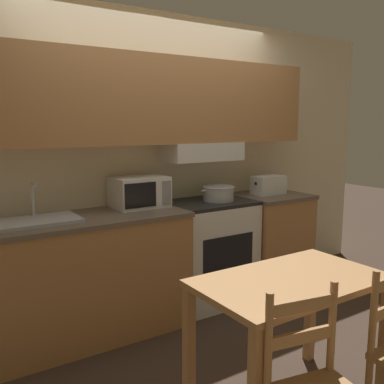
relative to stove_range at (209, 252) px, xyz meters
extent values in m
plane|color=#3D2D23|center=(-0.41, 0.28, -0.47)|extent=(16.00, 16.00, 0.00)
cube|color=beige|center=(-0.41, 0.31, 0.81)|extent=(5.30, 0.05, 2.55)
cube|color=#B27A47|center=(-0.41, 0.12, 1.33)|extent=(2.90, 0.32, 0.70)
cube|color=white|center=(0.00, 0.12, 0.90)|extent=(0.71, 0.34, 0.16)
cube|color=#B27A47|center=(-1.12, -0.02, -0.02)|extent=(1.47, 0.61, 0.90)
cube|color=brown|center=(-1.12, -0.02, 0.45)|extent=(1.49, 0.63, 0.04)
cube|color=#B27A47|center=(0.71, -0.02, -0.02)|extent=(0.65, 0.61, 0.90)
cube|color=brown|center=(0.71, -0.02, 0.45)|extent=(0.67, 0.63, 0.04)
cube|color=white|center=(0.00, 0.00, -0.02)|extent=(0.75, 0.56, 0.90)
cube|color=black|center=(0.00, 0.00, 0.45)|extent=(0.75, 0.56, 0.03)
cube|color=black|center=(0.00, -0.28, 0.05)|extent=(0.52, 0.01, 0.32)
cylinder|color=black|center=(-0.17, -0.11, 0.46)|extent=(0.10, 0.10, 0.01)
cylinder|color=black|center=(0.17, -0.11, 0.46)|extent=(0.10, 0.10, 0.01)
cylinder|color=black|center=(-0.17, 0.11, 0.46)|extent=(0.10, 0.10, 0.01)
cylinder|color=black|center=(0.17, 0.11, 0.46)|extent=(0.10, 0.10, 0.01)
cylinder|color=#B7BABF|center=(0.08, -0.03, 0.53)|extent=(0.27, 0.27, 0.13)
torus|color=#B7BABF|center=(0.08, -0.03, 0.59)|extent=(0.28, 0.28, 0.01)
cylinder|color=#B7BABF|center=(-0.08, -0.03, 0.57)|extent=(0.05, 0.01, 0.01)
cylinder|color=#B7BABF|center=(0.23, -0.03, 0.57)|extent=(0.05, 0.01, 0.01)
cube|color=white|center=(-0.64, 0.10, 0.59)|extent=(0.43, 0.33, 0.25)
cube|color=black|center=(-0.71, -0.06, 0.59)|extent=(0.27, 0.01, 0.20)
cube|color=gray|center=(-0.47, -0.06, 0.59)|extent=(0.08, 0.01, 0.20)
cube|color=white|center=(0.69, -0.01, 0.56)|extent=(0.32, 0.18, 0.18)
cube|color=black|center=(0.53, -0.01, 0.58)|extent=(0.01, 0.02, 0.02)
cube|color=black|center=(0.58, -0.01, 0.64)|extent=(0.04, 0.12, 0.01)
cube|color=black|center=(0.66, -0.01, 0.64)|extent=(0.04, 0.12, 0.01)
cube|color=black|center=(0.73, -0.01, 0.64)|extent=(0.04, 0.12, 0.01)
cube|color=black|center=(0.81, -0.01, 0.64)|extent=(0.04, 0.12, 0.01)
cube|color=#B7BABF|center=(-1.48, -0.02, 0.48)|extent=(0.55, 0.36, 0.02)
cube|color=#4C4F54|center=(-1.48, -0.04, 0.48)|extent=(0.47, 0.27, 0.01)
cylinder|color=#B7BABF|center=(-1.48, 0.11, 0.61)|extent=(0.02, 0.02, 0.24)
cylinder|color=#B7BABF|center=(-1.48, 0.05, 0.73)|extent=(0.02, 0.12, 0.02)
cube|color=#B27F4C|center=(-0.48, -1.45, 0.29)|extent=(1.06, 0.63, 0.04)
cube|color=#B27F4C|center=(-0.97, -1.18, -0.10)|extent=(0.06, 0.06, 0.74)
cube|color=#B27F4C|center=(0.01, -1.18, -0.10)|extent=(0.06, 0.06, 0.74)
cylinder|color=#B27F4C|center=(-0.94, -1.77, 0.22)|extent=(0.04, 0.04, 0.43)
cylinder|color=#B27F4C|center=(-0.61, -1.84, 0.22)|extent=(0.04, 0.04, 0.43)
cube|color=#B27F4C|center=(-0.78, -1.80, 0.35)|extent=(0.34, 0.08, 0.06)
cube|color=#B27F4C|center=(-0.78, -1.80, 0.20)|extent=(0.34, 0.08, 0.06)
cylinder|color=#B27F4C|center=(-0.32, -1.86, 0.22)|extent=(0.04, 0.04, 0.43)
camera|label=1|loc=(-2.16, -3.04, 1.15)|focal=40.00mm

